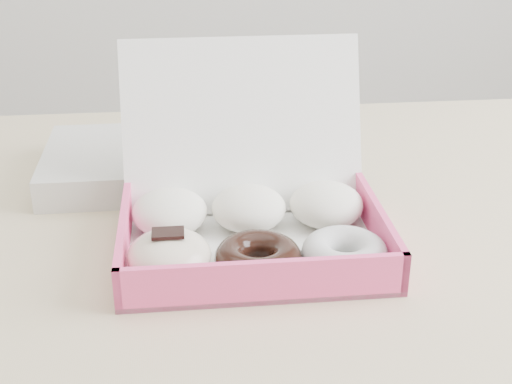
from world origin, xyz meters
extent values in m
cube|color=#D1BA89|center=(0.00, 0.00, 0.73)|extent=(1.20, 0.80, 0.04)
cube|color=white|center=(-0.05, -0.11, 0.75)|extent=(0.29, 0.21, 0.01)
cube|color=#FF4C89|center=(-0.05, -0.22, 0.77)|extent=(0.29, 0.01, 0.05)
cube|color=white|center=(-0.05, -0.01, 0.77)|extent=(0.29, 0.01, 0.05)
cube|color=#FF4C89|center=(-0.19, -0.11, 0.77)|extent=(0.01, 0.21, 0.05)
cube|color=#FF4C89|center=(0.10, -0.11, 0.77)|extent=(0.01, 0.21, 0.05)
cube|color=white|center=(-0.05, 0.01, 0.86)|extent=(0.29, 0.08, 0.20)
ellipsoid|color=white|center=(-0.14, -0.06, 0.78)|extent=(0.09, 0.09, 0.05)
ellipsoid|color=white|center=(-0.05, -0.06, 0.78)|extent=(0.09, 0.09, 0.05)
ellipsoid|color=white|center=(0.05, -0.06, 0.78)|extent=(0.09, 0.09, 0.05)
ellipsoid|color=beige|center=(-0.14, -0.16, 0.78)|extent=(0.09, 0.09, 0.05)
cube|color=black|center=(-0.14, -0.16, 0.81)|extent=(0.03, 0.02, 0.00)
torus|color=black|center=(-0.05, -0.16, 0.77)|extent=(0.09, 0.09, 0.03)
torus|color=silver|center=(0.05, -0.16, 0.77)|extent=(0.09, 0.09, 0.03)
cube|color=silver|center=(-0.18, 0.11, 0.77)|extent=(0.26, 0.21, 0.04)
camera|label=1|loc=(-0.12, -0.81, 1.15)|focal=50.00mm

